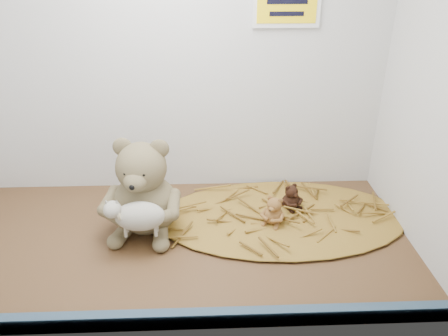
{
  "coord_description": "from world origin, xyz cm",
  "views": [
    {
      "loc": [
        8.37,
        -92.94,
        67.75
      ],
      "look_at": [
        12.16,
        1.69,
        19.83
      ],
      "focal_mm": 35.0,
      "sensor_mm": 36.0,
      "label": 1
    }
  ],
  "objects_px": {
    "mini_teddy_tan": "(274,209)",
    "mini_teddy_brown": "(291,196)",
    "main_teddy": "(144,186)",
    "toy_lamb": "(140,216)"
  },
  "relations": [
    {
      "from": "mini_teddy_tan",
      "to": "mini_teddy_brown",
      "type": "height_order",
      "value": "mini_teddy_tan"
    },
    {
      "from": "mini_teddy_tan",
      "to": "mini_teddy_brown",
      "type": "relative_size",
      "value": 1.08
    },
    {
      "from": "main_teddy",
      "to": "mini_teddy_brown",
      "type": "distance_m",
      "value": 0.41
    },
    {
      "from": "mini_teddy_tan",
      "to": "mini_teddy_brown",
      "type": "xyz_separation_m",
      "value": [
        0.06,
        0.08,
        -0.0
      ]
    },
    {
      "from": "mini_teddy_tan",
      "to": "main_teddy",
      "type": "bearing_deg",
      "value": -148.4
    },
    {
      "from": "mini_teddy_tan",
      "to": "mini_teddy_brown",
      "type": "bearing_deg",
      "value": 84.43
    },
    {
      "from": "toy_lamb",
      "to": "mini_teddy_brown",
      "type": "bearing_deg",
      "value": 22.52
    },
    {
      "from": "main_teddy",
      "to": "mini_teddy_brown",
      "type": "height_order",
      "value": "main_teddy"
    },
    {
      "from": "main_teddy",
      "to": "toy_lamb",
      "type": "xyz_separation_m",
      "value": [
        0.0,
        -0.09,
        -0.03
      ]
    },
    {
      "from": "main_teddy",
      "to": "mini_teddy_brown",
      "type": "bearing_deg",
      "value": 18.6
    }
  ]
}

